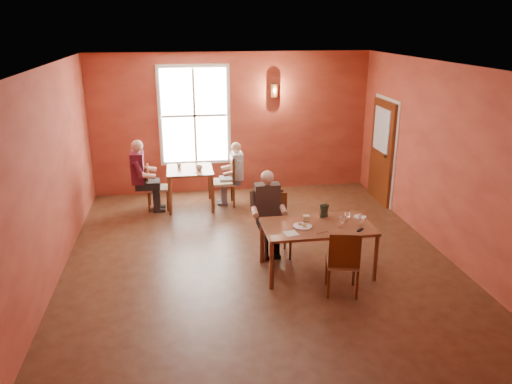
{
  "coord_description": "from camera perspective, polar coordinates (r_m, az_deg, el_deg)",
  "views": [
    {
      "loc": [
        -1.17,
        -7.11,
        3.59
      ],
      "look_at": [
        0.0,
        0.2,
        1.05
      ],
      "focal_mm": 35.0,
      "sensor_mm": 36.0,
      "label": 1
    }
  ],
  "objects": [
    {
      "name": "ground",
      "position": [
        8.05,
        0.23,
        -7.54
      ],
      "size": [
        6.0,
        7.0,
        0.01
      ],
      "primitive_type": "cube",
      "color": "brown",
      "rests_on": "ground"
    },
    {
      "name": "wall_back",
      "position": [
        10.88,
        -2.76,
        7.84
      ],
      "size": [
        6.0,
        0.04,
        3.0
      ],
      "primitive_type": "cube",
      "color": "brown",
      "rests_on": "ground"
    },
    {
      "name": "wall_front",
      "position": [
        4.33,
        7.84,
        -10.12
      ],
      "size": [
        6.0,
        0.04,
        3.0
      ],
      "primitive_type": "cube",
      "color": "brown",
      "rests_on": "ground"
    },
    {
      "name": "wall_left",
      "position": [
        7.64,
        -22.58,
        1.56
      ],
      "size": [
        0.04,
        7.0,
        3.0
      ],
      "primitive_type": "cube",
      "color": "brown",
      "rests_on": "ground"
    },
    {
      "name": "wall_right",
      "position": [
        8.5,
        20.65,
        3.47
      ],
      "size": [
        0.04,
        7.0,
        3.0
      ],
      "primitive_type": "cube",
      "color": "brown",
      "rests_on": "ground"
    },
    {
      "name": "ceiling",
      "position": [
        7.23,
        0.26,
        14.25
      ],
      "size": [
        6.0,
        7.0,
        0.04
      ],
      "primitive_type": "cube",
      "color": "white",
      "rests_on": "wall_back"
    },
    {
      "name": "window",
      "position": [
        10.74,
        -7.04,
        8.66
      ],
      "size": [
        1.36,
        0.1,
        1.96
      ],
      "primitive_type": "cube",
      "color": "white",
      "rests_on": "wall_back"
    },
    {
      "name": "door",
      "position": [
        10.58,
        14.12,
        4.47
      ],
      "size": [
        0.12,
        1.04,
        2.1
      ],
      "primitive_type": "cube",
      "color": "maroon",
      "rests_on": "ground"
    },
    {
      "name": "wall_sconce",
      "position": [
        10.8,
        2.09,
        11.53
      ],
      "size": [
        0.16,
        0.16,
        0.28
      ],
      "primitive_type": "cylinder",
      "color": "brown",
      "rests_on": "wall_back"
    },
    {
      "name": "main_table",
      "position": [
        7.54,
        6.94,
        -6.44
      ],
      "size": [
        1.61,
        0.9,
        0.75
      ],
      "primitive_type": null,
      "color": "brown",
      "rests_on": "ground"
    },
    {
      "name": "chair_diner_main",
      "position": [
        7.96,
        2.24,
        -3.95
      ],
      "size": [
        0.44,
        0.44,
        0.99
      ],
      "primitive_type": null,
      "rotation": [
        0.0,
        0.0,
        3.14
      ],
      "color": "brown",
      "rests_on": "ground"
    },
    {
      "name": "diner_main",
      "position": [
        7.87,
        2.3,
        -2.98
      ],
      "size": [
        0.52,
        0.52,
        1.31
      ],
      "primitive_type": null,
      "rotation": [
        0.0,
        0.0,
        3.14
      ],
      "color": "black",
      "rests_on": "ground"
    },
    {
      "name": "chair_empty",
      "position": [
        7.01,
        9.84,
        -7.75
      ],
      "size": [
        0.51,
        0.51,
        0.95
      ],
      "primitive_type": null,
      "rotation": [
        0.0,
        0.0,
        -0.23
      ],
      "color": "brown",
      "rests_on": "ground"
    },
    {
      "name": "plate_food",
      "position": [
        7.31,
        5.34,
        -3.85
      ],
      "size": [
        0.29,
        0.29,
        0.04
      ],
      "primitive_type": "cylinder",
      "rotation": [
        0.0,
        0.0,
        0.04
      ],
      "color": "silver",
      "rests_on": "main_table"
    },
    {
      "name": "sandwich",
      "position": [
        7.42,
        5.76,
        -3.21
      ],
      "size": [
        0.1,
        0.09,
        0.11
      ],
      "primitive_type": "cube",
      "rotation": [
        0.0,
        0.0,
        -0.09
      ],
      "color": "tan",
      "rests_on": "main_table"
    },
    {
      "name": "goblet_a",
      "position": [
        7.56,
        10.38,
        -2.69
      ],
      "size": [
        0.08,
        0.08,
        0.18
      ],
      "primitive_type": null,
      "rotation": [
        0.0,
        0.0,
        -0.11
      ],
      "color": "white",
      "rests_on": "main_table"
    },
    {
      "name": "goblet_b",
      "position": [
        7.46,
        11.95,
        -3.14
      ],
      "size": [
        0.08,
        0.08,
        0.18
      ],
      "primitive_type": null,
      "rotation": [
        0.0,
        0.0,
        -0.23
      ],
      "color": "white",
      "rests_on": "main_table"
    },
    {
      "name": "goblet_c",
      "position": [
        7.32,
        9.67,
        -3.39
      ],
      "size": [
        0.09,
        0.09,
        0.19
      ],
      "primitive_type": null,
      "rotation": [
        0.0,
        0.0,
        0.33
      ],
      "color": "white",
      "rests_on": "main_table"
    },
    {
      "name": "menu_stand",
      "position": [
        7.67,
        7.81,
        -2.14
      ],
      "size": [
        0.14,
        0.11,
        0.21
      ],
      "primitive_type": "cube",
      "rotation": [
        0.0,
        0.0,
        0.43
      ],
      "color": "#223928",
      "rests_on": "main_table"
    },
    {
      "name": "knife",
      "position": [
        7.15,
        7.56,
        -4.62
      ],
      "size": [
        0.2,
        0.09,
        0.0
      ],
      "primitive_type": "cube",
      "rotation": [
        0.0,
        0.0,
        0.37
      ],
      "color": "silver",
      "rests_on": "main_table"
    },
    {
      "name": "napkin",
      "position": [
        7.08,
        4.01,
        -4.74
      ],
      "size": [
        0.21,
        0.21,
        0.01
      ],
      "primitive_type": "cube",
      "rotation": [
        0.0,
        0.0,
        0.19
      ],
      "color": "silver",
      "rests_on": "main_table"
    },
    {
      "name": "side_plate",
      "position": [
        7.8,
        11.8,
        -2.77
      ],
      "size": [
        0.2,
        0.2,
        0.01
      ],
      "primitive_type": "cylinder",
      "rotation": [
        0.0,
        0.0,
        -0.1
      ],
      "color": "silver",
      "rests_on": "main_table"
    },
    {
      "name": "sunglasses",
      "position": [
        7.31,
        11.8,
        -4.26
      ],
      "size": [
        0.12,
        0.12,
        0.02
      ],
      "primitive_type": "cube",
      "rotation": [
        0.0,
        0.0,
        0.74
      ],
      "color": "black",
      "rests_on": "main_table"
    },
    {
      "name": "second_table",
      "position": [
        10.16,
        -7.49,
        0.46
      ],
      "size": [
        0.9,
        0.9,
        0.8
      ],
      "primitive_type": null,
      "color": "brown",
      "rests_on": "ground"
    },
    {
      "name": "chair_diner_white",
      "position": [
        10.16,
        -3.85,
        1.27
      ],
      "size": [
        0.46,
        0.46,
        1.03
      ],
      "primitive_type": null,
      "rotation": [
        0.0,
        0.0,
        1.57
      ],
      "color": "#4E2F18",
      "rests_on": "ground"
    },
    {
      "name": "diner_white",
      "position": [
        10.13,
        -3.7,
        1.86
      ],
      "size": [
        0.5,
        0.5,
        1.24
      ],
      "primitive_type": null,
      "rotation": [
        0.0,
        0.0,
        1.57
      ],
      "color": "white",
      "rests_on": "ground"
    },
    {
      "name": "chair_diner_maroon",
      "position": [
        10.15,
        -11.17,
        0.56
      ],
      "size": [
        0.4,
        0.4,
        0.9
      ],
      "primitive_type": null,
      "rotation": [
        0.0,
        0.0,
        -1.57
      ],
      "color": "brown",
      "rests_on": "ground"
    },
    {
      "name": "diner_maroon",
      "position": [
        10.08,
        -11.43,
        1.89
      ],
      "size": [
        0.56,
        0.56,
        1.4
      ],
      "primitive_type": null,
      "rotation": [
        0.0,
        0.0,
        -1.57
      ],
      "color": "maroon",
      "rests_on": "ground"
    },
    {
      "name": "cup_a",
      "position": [
        9.91,
        -6.51,
        2.75
      ],
      "size": [
        0.16,
        0.16,
        0.1
      ],
      "primitive_type": "imported",
      "rotation": [
        0.0,
        0.0,
        0.35
      ],
      "color": "silver",
      "rests_on": "second_table"
    },
    {
      "name": "cup_b",
      "position": [
        10.17,
        -8.77,
        3.03
      ],
      "size": [
        0.13,
        0.13,
        0.09
      ],
      "primitive_type": "imported",
      "rotation": [
        0.0,
        0.0,
        0.38
      ],
      "color": "white",
      "rests_on": "second_table"
    }
  ]
}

